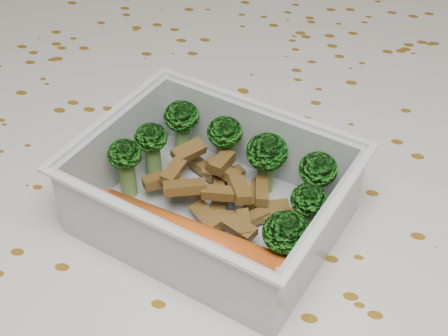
# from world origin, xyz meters

# --- Properties ---
(dining_table) EXTENTS (1.40, 0.90, 0.75)m
(dining_table) POSITION_xyz_m (0.00, 0.00, 0.67)
(dining_table) COLOR brown
(dining_table) RESTS_ON ground
(tablecloth) EXTENTS (1.46, 0.96, 0.19)m
(tablecloth) POSITION_xyz_m (0.00, 0.00, 0.72)
(tablecloth) COLOR beige
(tablecloth) RESTS_ON dining_table
(lunch_container) EXTENTS (0.19, 0.17, 0.06)m
(lunch_container) POSITION_xyz_m (0.01, -0.02, 0.78)
(lunch_container) COLOR silver
(lunch_container) RESTS_ON tablecloth
(broccoli_florets) EXTENTS (0.15, 0.12, 0.05)m
(broccoli_florets) POSITION_xyz_m (0.02, -0.00, 0.79)
(broccoli_florets) COLOR #608C3F
(broccoli_florets) RESTS_ON lunch_container
(meat_pile) EXTENTS (0.11, 0.08, 0.03)m
(meat_pile) POSITION_xyz_m (0.01, -0.01, 0.77)
(meat_pile) COLOR brown
(meat_pile) RESTS_ON lunch_container
(sausage) EXTENTS (0.14, 0.05, 0.02)m
(sausage) POSITION_xyz_m (-0.00, -0.05, 0.77)
(sausage) COLOR #C65118
(sausage) RESTS_ON lunch_container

